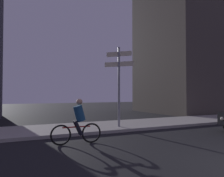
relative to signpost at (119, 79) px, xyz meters
name	(u,v)px	position (x,y,z in m)	size (l,w,h in m)	color
sidewalk_kerb	(118,126)	(0.29, 0.75, -2.45)	(40.00, 3.25, 0.14)	#9E9991
signpost	(119,79)	(0.00, 0.00, 0.00)	(1.11, 1.11, 4.03)	gray
cyclist	(78,123)	(-2.78, -2.24, -1.77)	(1.82, 0.34, 1.61)	black
building_right_block	(206,48)	(13.80, 6.55, 4.12)	(13.56, 8.02, 13.28)	#4C443D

